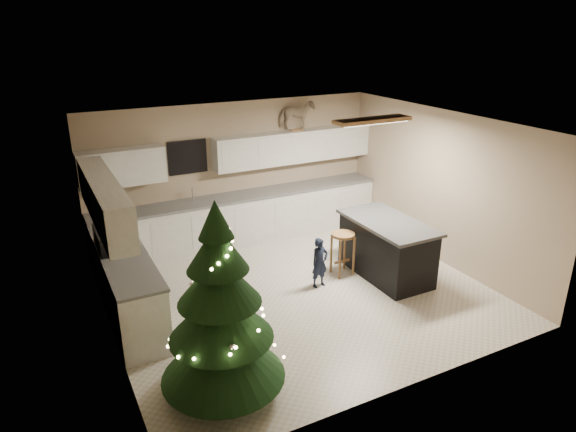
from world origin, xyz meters
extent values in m
plane|color=silver|center=(0.00, 0.00, 0.00)|extent=(5.50, 5.50, 0.00)
cube|color=tan|center=(0.00, 2.50, 1.30)|extent=(5.50, 0.02, 2.60)
cube|color=tan|center=(0.00, -2.50, 1.30)|extent=(5.50, 0.02, 2.60)
cube|color=tan|center=(-2.75, 0.00, 1.30)|extent=(0.02, 5.00, 2.60)
cube|color=tan|center=(2.75, 0.00, 1.30)|extent=(0.02, 5.00, 2.60)
cube|color=silver|center=(0.00, 0.00, 2.60)|extent=(5.50, 5.00, 0.02)
cube|color=#955E35|center=(1.30, 0.10, 2.55)|extent=(1.25, 0.32, 0.06)
cube|color=white|center=(1.30, 0.10, 2.52)|extent=(1.15, 0.24, 0.02)
cube|color=white|center=(0.00, 2.20, 0.45)|extent=(5.48, 0.60, 0.90)
cube|color=white|center=(-2.45, 0.60, 0.45)|extent=(0.60, 2.60, 0.90)
cube|color=slate|center=(0.00, 2.19, 0.92)|extent=(5.48, 0.62, 0.04)
cube|color=slate|center=(-2.44, 0.60, 0.92)|extent=(0.62, 2.60, 0.04)
cube|color=white|center=(-2.05, 2.33, 1.70)|extent=(1.40, 0.35, 0.60)
cube|color=white|center=(1.15, 2.33, 1.70)|extent=(3.20, 0.35, 0.60)
cube|color=white|center=(-2.58, 0.72, 1.70)|extent=(0.35, 2.60, 0.60)
cube|color=black|center=(-0.90, 2.47, 1.70)|extent=(0.70, 0.04, 0.60)
cube|color=#99999E|center=(-0.90, 2.20, 0.90)|extent=(0.55, 0.40, 0.06)
cylinder|color=#99999E|center=(-0.90, 2.30, 1.06)|extent=(0.03, 0.03, 0.24)
cube|color=black|center=(-2.43, 0.90, 0.45)|extent=(0.64, 0.75, 0.90)
cube|color=black|center=(-2.68, 0.90, 1.05)|extent=(0.10, 0.75, 0.30)
cube|color=black|center=(1.56, -0.12, 0.45)|extent=(0.80, 1.60, 0.90)
cube|color=#3B3B3B|center=(1.56, -0.12, 0.93)|extent=(0.90, 1.70, 0.05)
cylinder|color=#955E35|center=(0.95, 0.23, 0.70)|extent=(0.38, 0.38, 0.04)
cylinder|color=#955E35|center=(0.81, 0.10, 0.34)|extent=(0.04, 0.04, 0.68)
cylinder|color=#955E35|center=(1.08, 0.10, 0.34)|extent=(0.04, 0.04, 0.68)
cylinder|color=#955E35|center=(0.81, 0.36, 0.34)|extent=(0.04, 0.04, 0.68)
cylinder|color=#955E35|center=(1.08, 0.36, 0.34)|extent=(0.04, 0.04, 0.68)
cube|color=#955E35|center=(0.95, 0.23, 0.22)|extent=(0.29, 0.03, 0.03)
cylinder|color=#3F2816|center=(-1.82, -1.60, 0.15)|extent=(0.12, 0.12, 0.31)
cone|color=black|center=(-1.82, -1.60, 0.56)|extent=(1.39, 1.39, 0.72)
cone|color=black|center=(-1.82, -1.60, 1.02)|extent=(1.15, 1.15, 0.61)
cone|color=black|center=(-1.82, -1.60, 1.43)|extent=(0.90, 0.90, 0.56)
cone|color=black|center=(-1.82, -1.60, 1.79)|extent=(0.65, 0.65, 0.51)
cone|color=black|center=(-1.82, -1.60, 2.10)|extent=(0.37, 0.37, 0.41)
sphere|color=#FFD88C|center=(-1.10, -1.60, 0.26)|extent=(0.04, 0.04, 0.04)
sphere|color=#FFD88C|center=(-1.17, -1.33, 0.31)|extent=(0.04, 0.04, 0.04)
sphere|color=#FFD88C|center=(-1.33, -1.12, 0.36)|extent=(0.04, 0.04, 0.04)
sphere|color=#FFD88C|center=(-1.56, -0.98, 0.42)|extent=(0.04, 0.04, 0.04)
sphere|color=#FFD88C|center=(-1.81, -0.95, 0.47)|extent=(0.04, 0.04, 0.04)
sphere|color=#FFD88C|center=(-2.05, -1.01, 0.53)|extent=(0.04, 0.04, 0.04)
sphere|color=#FFD88C|center=(-2.25, -1.16, 0.58)|extent=(0.04, 0.04, 0.04)
sphere|color=#FFD88C|center=(-2.37, -1.36, 0.63)|extent=(0.04, 0.04, 0.04)
sphere|color=#FFD88C|center=(-2.40, -1.58, 0.69)|extent=(0.04, 0.04, 0.04)
sphere|color=#FFD88C|center=(-2.34, -1.80, 0.74)|extent=(0.04, 0.04, 0.04)
sphere|color=#FFD88C|center=(-2.22, -1.97, 0.80)|extent=(0.04, 0.04, 0.04)
sphere|color=#FFD88C|center=(-2.04, -2.07, 0.85)|extent=(0.04, 0.04, 0.04)
sphere|color=#FFD88C|center=(-1.85, -2.10, 0.90)|extent=(0.04, 0.04, 0.04)
sphere|color=#FFD88C|center=(-1.66, -2.05, 0.96)|extent=(0.04, 0.04, 0.04)
sphere|color=#FFD88C|center=(-1.51, -1.95, 1.01)|extent=(0.04, 0.04, 0.04)
sphere|color=#FFD88C|center=(-1.42, -1.79, 1.07)|extent=(0.04, 0.04, 0.04)
sphere|color=#FFD88C|center=(-1.40, -1.63, 1.12)|extent=(0.04, 0.04, 0.04)
sphere|color=#FFD88C|center=(-1.44, -1.47, 1.17)|extent=(0.04, 0.04, 0.04)
sphere|color=#FFD88C|center=(-1.53, -1.34, 1.23)|extent=(0.04, 0.04, 0.04)
sphere|color=#FFD88C|center=(-1.66, -1.27, 1.28)|extent=(0.04, 0.04, 0.04)
sphere|color=#FFD88C|center=(-1.80, -1.25, 1.34)|extent=(0.04, 0.04, 0.04)
sphere|color=#FFD88C|center=(-1.92, -1.28, 1.39)|extent=(0.04, 0.04, 0.04)
sphere|color=#FFD88C|center=(-2.03, -1.36, 1.44)|extent=(0.04, 0.04, 0.04)
sphere|color=#FFD88C|center=(-2.08, -1.46, 1.50)|extent=(0.04, 0.04, 0.04)
sphere|color=#FFD88C|center=(-2.10, -1.57, 1.55)|extent=(0.04, 0.04, 0.04)
sphere|color=#FFD88C|center=(-2.07, -1.68, 1.61)|extent=(0.04, 0.04, 0.04)
sphere|color=#FFD88C|center=(-2.01, -1.75, 1.66)|extent=(0.04, 0.04, 0.04)
sphere|color=#FFD88C|center=(-1.93, -1.79, 1.71)|extent=(0.04, 0.04, 0.04)
sphere|color=#FFD88C|center=(-1.84, -1.80, 1.77)|extent=(0.04, 0.04, 0.04)
sphere|color=#FFD88C|center=(-1.77, -1.78, 1.82)|extent=(0.04, 0.04, 0.04)
sphere|color=#FFD88C|center=(-1.72, -1.73, 1.88)|extent=(0.04, 0.04, 0.04)
sphere|color=#FFD88C|center=(-1.70, -1.67, 1.93)|extent=(0.04, 0.04, 0.04)
sphere|color=#FFD88C|center=(-1.70, -1.62, 1.98)|extent=(0.04, 0.04, 0.04)
sphere|color=#FFD88C|center=(-1.72, -1.57, 2.04)|extent=(0.04, 0.04, 0.04)
sphere|color=#FFD88C|center=(-1.75, -1.55, 2.09)|extent=(0.04, 0.04, 0.04)
sphere|color=#FFD88C|center=(-1.79, -1.54, 2.15)|extent=(0.04, 0.04, 0.04)
sphere|color=silver|center=(-1.21, -1.60, 0.42)|extent=(0.07, 0.07, 0.07)
sphere|color=silver|center=(-2.14, -1.17, 0.65)|extent=(0.07, 0.07, 0.07)
sphere|color=silver|center=(-1.96, -2.03, 0.88)|extent=(0.07, 0.07, 0.07)
sphere|color=silver|center=(-1.47, -1.49, 1.11)|extent=(0.07, 0.07, 0.07)
sphere|color=silver|center=(-2.05, -1.43, 1.34)|extent=(0.07, 0.07, 0.07)
sphere|color=silver|center=(-1.82, -1.80, 1.57)|extent=(0.07, 0.07, 0.07)
sphere|color=silver|center=(-1.72, -1.53, 1.80)|extent=(0.07, 0.07, 0.07)
sphere|color=silver|center=(-1.86, -1.59, 2.03)|extent=(0.07, 0.07, 0.07)
imported|color=black|center=(0.40, 0.04, 0.41)|extent=(0.32, 0.23, 0.81)
cube|color=#955E35|center=(1.21, 2.28, 2.01)|extent=(0.25, 0.02, 0.02)
cube|color=#955E35|center=(1.21, 2.37, 2.01)|extent=(0.25, 0.02, 0.02)
imported|color=#C2AC91|center=(1.21, 2.33, 2.29)|extent=(0.69, 0.40, 0.55)
camera|label=1|loc=(-3.36, -6.16, 3.95)|focal=32.00mm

